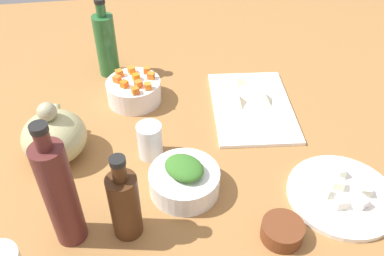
# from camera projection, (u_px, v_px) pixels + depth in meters

# --- Properties ---
(tabletop) EXTENTS (1.90, 1.90, 0.03)m
(tabletop) POSITION_uv_depth(u_px,v_px,m) (192.00, 147.00, 1.03)
(tabletop) COLOR #9A6938
(tabletop) RESTS_ON ground
(cutting_board) EXTENTS (0.34, 0.24, 0.01)m
(cutting_board) POSITION_uv_depth(u_px,v_px,m) (252.00, 106.00, 1.13)
(cutting_board) COLOR white
(cutting_board) RESTS_ON tabletop
(plate_tofu) EXTENTS (0.24, 0.24, 0.01)m
(plate_tofu) POSITION_uv_depth(u_px,v_px,m) (342.00, 195.00, 0.88)
(plate_tofu) COLOR white
(plate_tofu) RESTS_ON tabletop
(bowl_greens) EXTENTS (0.16, 0.16, 0.06)m
(bowl_greens) POSITION_uv_depth(u_px,v_px,m) (184.00, 181.00, 0.89)
(bowl_greens) COLOR white
(bowl_greens) RESTS_ON tabletop
(bowl_carrots) EXTENTS (0.15, 0.15, 0.06)m
(bowl_carrots) POSITION_uv_depth(u_px,v_px,m) (134.00, 91.00, 1.14)
(bowl_carrots) COLOR white
(bowl_carrots) RESTS_ON tabletop
(bowl_small_side) EXTENTS (0.08, 0.08, 0.04)m
(bowl_small_side) POSITION_uv_depth(u_px,v_px,m) (282.00, 231.00, 0.80)
(bowl_small_side) COLOR brown
(bowl_small_side) RESTS_ON tabletop
(teapot) EXTENTS (0.17, 0.15, 0.16)m
(teapot) POSITION_uv_depth(u_px,v_px,m) (54.00, 136.00, 0.95)
(teapot) COLOR tan
(teapot) RESTS_ON tabletop
(bottle_0) EXTENTS (0.06, 0.06, 0.29)m
(bottle_0) POSITION_uv_depth(u_px,v_px,m) (60.00, 194.00, 0.73)
(bottle_0) COLOR #562522
(bottle_0) RESTS_ON tabletop
(bottle_1) EXTENTS (0.06, 0.06, 0.24)m
(bottle_1) POSITION_uv_depth(u_px,v_px,m) (106.00, 44.00, 1.20)
(bottle_1) COLOR #26612F
(bottle_1) RESTS_ON tabletop
(bottle_2) EXTENTS (0.06, 0.06, 0.20)m
(bottle_2) POSITION_uv_depth(u_px,v_px,m) (125.00, 204.00, 0.77)
(bottle_2) COLOR #442713
(bottle_2) RESTS_ON tabletop
(drinking_glass_0) EXTENTS (0.06, 0.06, 0.09)m
(drinking_glass_0) POSITION_uv_depth(u_px,v_px,m) (150.00, 141.00, 0.96)
(drinking_glass_0) COLOR white
(drinking_glass_0) RESTS_ON tabletop
(carrot_cube_0) EXTENTS (0.02, 0.02, 0.02)m
(carrot_cube_0) POSITION_uv_depth(u_px,v_px,m) (136.00, 77.00, 1.12)
(carrot_cube_0) COLOR orange
(carrot_cube_0) RESTS_ON bowl_carrots
(carrot_cube_1) EXTENTS (0.02, 0.02, 0.02)m
(carrot_cube_1) POSITION_uv_depth(u_px,v_px,m) (131.00, 70.00, 1.15)
(carrot_cube_1) COLOR orange
(carrot_cube_1) RESTS_ON bowl_carrots
(carrot_cube_2) EXTENTS (0.02, 0.02, 0.02)m
(carrot_cube_2) POSITION_uv_depth(u_px,v_px,m) (138.00, 84.00, 1.09)
(carrot_cube_2) COLOR orange
(carrot_cube_2) RESTS_ON bowl_carrots
(carrot_cube_3) EXTENTS (0.03, 0.03, 0.02)m
(carrot_cube_3) POSITION_uv_depth(u_px,v_px,m) (117.00, 79.00, 1.11)
(carrot_cube_3) COLOR orange
(carrot_cube_3) RESTS_ON bowl_carrots
(carrot_cube_4) EXTENTS (0.02, 0.02, 0.02)m
(carrot_cube_4) POSITION_uv_depth(u_px,v_px,m) (151.00, 76.00, 1.12)
(carrot_cube_4) COLOR orange
(carrot_cube_4) RESTS_ON bowl_carrots
(carrot_cube_5) EXTENTS (0.03, 0.03, 0.02)m
(carrot_cube_5) POSITION_uv_depth(u_px,v_px,m) (124.00, 84.00, 1.09)
(carrot_cube_5) COLOR orange
(carrot_cube_5) RESTS_ON bowl_carrots
(carrot_cube_6) EXTENTS (0.02, 0.02, 0.02)m
(carrot_cube_6) POSITION_uv_depth(u_px,v_px,m) (147.00, 70.00, 1.14)
(carrot_cube_6) COLOR orange
(carrot_cube_6) RESTS_ON bowl_carrots
(carrot_cube_7) EXTENTS (0.02, 0.02, 0.02)m
(carrot_cube_7) POSITION_uv_depth(u_px,v_px,m) (119.00, 73.00, 1.13)
(carrot_cube_7) COLOR orange
(carrot_cube_7) RESTS_ON bowl_carrots
(carrot_cube_8) EXTENTS (0.02, 0.02, 0.02)m
(carrot_cube_8) POSITION_uv_depth(u_px,v_px,m) (135.00, 91.00, 1.07)
(carrot_cube_8) COLOR orange
(carrot_cube_8) RESTS_ON bowl_carrots
(carrot_cube_9) EXTENTS (0.02, 0.02, 0.02)m
(carrot_cube_9) POSITION_uv_depth(u_px,v_px,m) (148.00, 86.00, 1.08)
(carrot_cube_9) COLOR orange
(carrot_cube_9) RESTS_ON bowl_carrots
(chopped_greens_mound) EXTENTS (0.12, 0.11, 0.03)m
(chopped_greens_mound) POSITION_uv_depth(u_px,v_px,m) (184.00, 168.00, 0.86)
(chopped_greens_mound) COLOR #377127
(chopped_greens_mound) RESTS_ON bowl_greens
(tofu_cube_0) EXTENTS (0.02, 0.02, 0.02)m
(tofu_cube_0) POSITION_uv_depth(u_px,v_px,m) (341.00, 203.00, 0.84)
(tofu_cube_0) COLOR white
(tofu_cube_0) RESTS_ON plate_tofu
(tofu_cube_1) EXTENTS (0.03, 0.03, 0.02)m
(tofu_cube_1) POSITION_uv_depth(u_px,v_px,m) (365.00, 191.00, 0.87)
(tofu_cube_1) COLOR silver
(tofu_cube_1) RESTS_ON plate_tofu
(tofu_cube_2) EXTENTS (0.03, 0.03, 0.02)m
(tofu_cube_2) POSITION_uv_depth(u_px,v_px,m) (340.00, 172.00, 0.91)
(tofu_cube_2) COLOR white
(tofu_cube_2) RESTS_ON plate_tofu
(tofu_cube_3) EXTENTS (0.03, 0.03, 0.02)m
(tofu_cube_3) POSITION_uv_depth(u_px,v_px,m) (339.00, 184.00, 0.88)
(tofu_cube_3) COLOR #E6EECA
(tofu_cube_3) RESTS_ON plate_tofu
(tofu_cube_4) EXTENTS (0.03, 0.03, 0.02)m
(tofu_cube_4) POSITION_uv_depth(u_px,v_px,m) (362.00, 202.00, 0.85)
(tofu_cube_4) COLOR white
(tofu_cube_4) RESTS_ON plate_tofu
(tofu_cube_5) EXTENTS (0.03, 0.03, 0.02)m
(tofu_cube_5) POSITION_uv_depth(u_px,v_px,m) (324.00, 191.00, 0.87)
(tofu_cube_5) COLOR white
(tofu_cube_5) RESTS_ON plate_tofu
(dumpling_0) EXTENTS (0.05, 0.06, 0.02)m
(dumpling_0) POSITION_uv_depth(u_px,v_px,m) (238.00, 80.00, 1.20)
(dumpling_0) COLOR beige
(dumpling_0) RESTS_ON cutting_board
(dumpling_1) EXTENTS (0.05, 0.05, 0.03)m
(dumpling_1) POSITION_uv_depth(u_px,v_px,m) (239.00, 100.00, 1.12)
(dumpling_1) COLOR beige
(dumpling_1) RESTS_ON cutting_board
(dumpling_2) EXTENTS (0.06, 0.06, 0.03)m
(dumpling_2) POSITION_uv_depth(u_px,v_px,m) (265.00, 98.00, 1.12)
(dumpling_2) COLOR beige
(dumpling_2) RESTS_ON cutting_board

